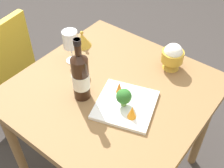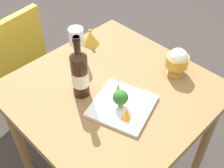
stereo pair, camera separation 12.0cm
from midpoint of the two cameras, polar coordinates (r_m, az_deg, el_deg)
The scene contains 10 objects.
dining_table at distance 1.41m, azimuth 2.43°, elevation -3.59°, with size 0.87×0.87×0.74m.
chair_by_wall at distance 1.93m, azimuth -17.50°, elevation 4.75°, with size 0.46×0.46×0.85m.
wine_bottle at distance 1.24m, azimuth -3.70°, elevation 2.01°, with size 0.08×0.08×0.31m.
wine_glass at distance 1.45m, azimuth -4.74°, elevation 9.13°, with size 0.08×0.08×0.18m.
rice_bowl at distance 1.43m, azimuth 15.21°, elevation 4.35°, with size 0.11×0.11×0.14m.
rice_bowl_lid at distance 1.60m, azimuth -2.15°, elevation 9.08°, with size 0.10×0.10×0.09m.
serving_plate at distance 1.26m, azimuth 4.77°, elevation -4.47°, with size 0.32×0.32×0.02m.
broccoli_floret at distance 1.22m, azimuth 4.51°, elevation -2.85°, with size 0.07×0.07×0.09m.
carrot_garnish_left at distance 1.29m, azimuth 3.89°, elevation -0.89°, with size 0.03×0.03×0.06m.
carrot_garnish_right at distance 1.18m, azimuth 5.79°, elevation -6.01°, with size 0.04×0.04×0.06m.
Camera 2 is at (0.68, -0.68, 1.68)m, focal length 45.96 mm.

